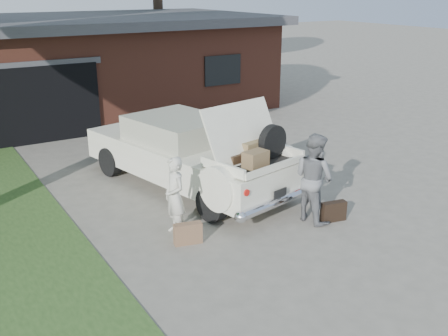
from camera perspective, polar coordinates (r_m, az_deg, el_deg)
ground at (r=9.72m, az=1.87°, el=-7.13°), size 90.00×90.00×0.00m
house at (r=19.77m, az=-14.54°, el=10.97°), size 12.80×7.80×3.30m
sedan at (r=11.72m, az=-3.79°, el=1.71°), size 3.17×5.73×2.14m
woman_left at (r=9.47m, az=-5.38°, el=-3.09°), size 0.36×0.54×1.47m
woman_right at (r=10.08m, az=9.76°, el=-1.05°), size 0.73×0.90×1.74m
suitcase_left at (r=9.30m, az=-3.95°, el=-7.13°), size 0.52×0.27×0.39m
suitcase_right at (r=10.35m, az=11.82°, el=-4.65°), size 0.53×0.25×0.39m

